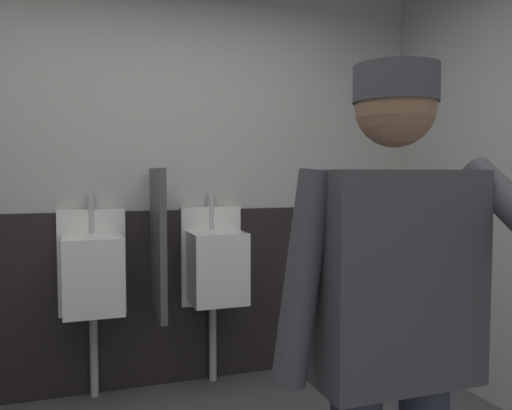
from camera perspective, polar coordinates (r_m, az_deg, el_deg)
name	(u,v)px	position (r m, az deg, el deg)	size (l,w,h in m)	color
wall_back	(147,171)	(3.43, -11.90, 3.67)	(4.35, 0.12, 2.77)	#B2B2AD
wainscot_band_back	(150,299)	(3.45, -11.57, -10.04)	(3.75, 0.03, 1.13)	black
urinal_left	(93,274)	(3.24, -17.48, -7.20)	(0.40, 0.34, 1.24)	white
urinal_middle	(216,266)	(3.34, -4.44, -6.71)	(0.40, 0.34, 1.24)	white
privacy_divider_panel	(158,243)	(3.17, -10.69, -4.15)	(0.04, 0.40, 0.90)	#4C4C51
person	(394,318)	(1.50, 14.92, -11.87)	(0.67, 0.60, 1.65)	#2D3342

